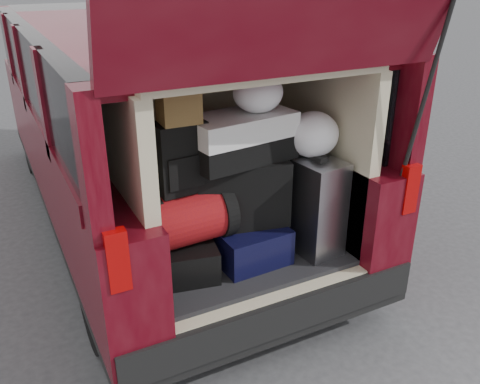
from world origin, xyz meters
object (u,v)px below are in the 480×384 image
Objects in this scene: navy_hardshell at (244,238)px; backpack at (180,157)px; black_soft_case at (239,190)px; black_hardshell at (182,253)px; red_duffel at (189,217)px; twotone_duffel at (240,138)px; silver_roller at (311,204)px.

backpack is (-0.38, 0.02, 0.60)m from navy_hardshell.
black_soft_case is at bearing -0.12° from backpack.
red_duffel is (0.04, -0.05, 0.26)m from black_hardshell.
backpack is (-0.37, -0.03, 0.29)m from black_soft_case.
red_duffel is at bearing -58.18° from backpack.
twotone_duffel is at bearing -3.19° from backpack.
navy_hardshell is 1.06× the size of red_duffel.
silver_roller is at bearing -8.24° from black_soft_case.
black_hardshell is at bearing 163.14° from silver_roller.
twotone_duffel is (0.35, 0.04, 0.41)m from red_duffel.
navy_hardshell is at bearing -0.54° from red_duffel.
twotone_duffel is at bearing 3.78° from red_duffel.
black_hardshell is 0.61m from backpack.
twotone_duffel is (0.39, -0.00, 0.66)m from black_hardshell.
silver_roller is at bearing -17.06° from navy_hardshell.
twotone_duffel is at bearing 109.24° from navy_hardshell.
black_hardshell is 0.85m from silver_roller.
twotone_duffel is (0.00, -0.02, 0.34)m from black_soft_case.
backpack reaches higher than black_hardshell.
red_duffel is at bearing -38.32° from black_hardshell.
black_hardshell is 0.40m from navy_hardshell.
black_soft_case reaches higher than red_duffel.
silver_roller is 0.47m from black_soft_case.
black_hardshell is 0.97× the size of navy_hardshell.
black_hardshell is at bearing 171.86° from twotone_duffel.
navy_hardshell reaches higher than black_hardshell.
black_soft_case is (0.39, 0.02, 0.32)m from black_hardshell.
black_soft_case is 1.41× the size of backpack.
silver_roller is 0.91m from backpack.
black_soft_case is at bearing 152.89° from silver_roller.
navy_hardshell is at bearing 158.13° from silver_roller.
black_soft_case reaches higher than navy_hardshell.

